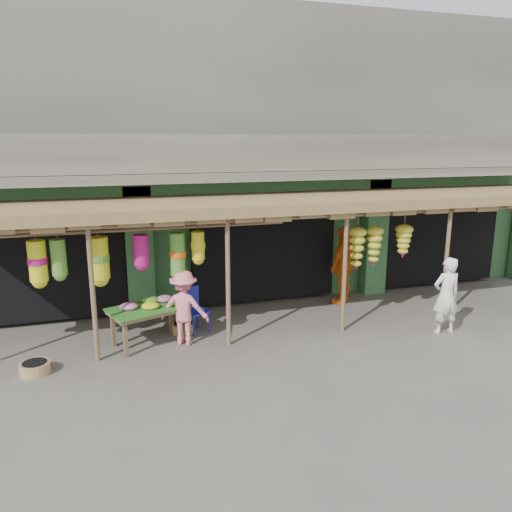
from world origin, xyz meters
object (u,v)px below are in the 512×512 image
object	(u,v)px
person_front	(446,296)
person_shopper	(184,308)
flower_table	(149,309)
person_vendor	(343,265)
blue_chair	(193,307)

from	to	relation	value
person_front	person_shopper	world-z (taller)	person_front
flower_table	person_shopper	bearing A→B (deg)	-37.17
person_vendor	person_shopper	world-z (taller)	person_vendor
flower_table	person_vendor	size ratio (longest dim) A/B	0.88
blue_chair	person_shopper	bearing A→B (deg)	-139.29
flower_table	person_front	xyz separation A→B (m)	(5.99, -1.25, 0.09)
flower_table	person_shopper	size ratio (longest dim) A/B	1.14
person_front	person_shopper	distance (m)	5.42
flower_table	person_vendor	world-z (taller)	person_vendor
person_front	person_vendor	bearing A→B (deg)	-61.21
flower_table	person_vendor	distance (m)	4.97
blue_chair	flower_table	bearing A→B (deg)	178.38
blue_chair	person_shopper	xyz separation A→B (m)	(-0.29, -0.62, 0.23)
flower_table	blue_chair	distance (m)	1.06
blue_chair	person_vendor	bearing A→B (deg)	-13.68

